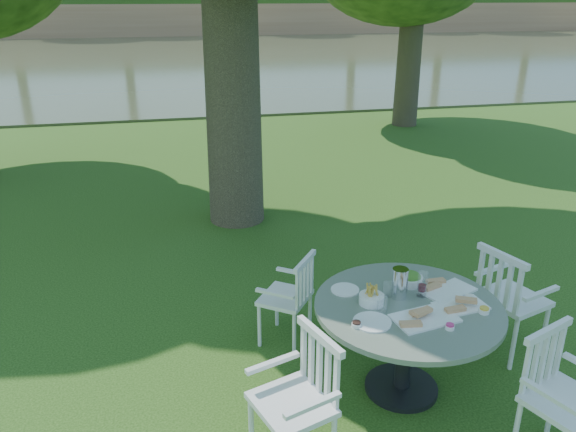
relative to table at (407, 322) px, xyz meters
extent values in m
plane|color=#17370B|center=(-0.53, 1.47, -0.61)|extent=(140.00, 140.00, 0.00)
cylinder|color=black|center=(0.00, 0.00, -0.59)|extent=(0.56, 0.56, 0.04)
cylinder|color=black|center=(0.00, 0.00, -0.23)|extent=(0.12, 0.12, 0.67)
cylinder|color=#5F6C5A|center=(0.00, 0.00, 0.13)|extent=(1.37, 1.37, 0.04)
cylinder|color=silver|center=(1.33, 0.16, -0.37)|extent=(0.04, 0.04, 0.47)
cylinder|color=silver|center=(1.21, 0.56, -0.37)|extent=(0.04, 0.04, 0.47)
cylinder|color=silver|center=(0.97, 0.04, -0.37)|extent=(0.04, 0.04, 0.47)
cylinder|color=silver|center=(0.85, 0.45, -0.37)|extent=(0.04, 0.04, 0.47)
cube|color=silver|center=(1.09, 0.30, -0.11)|extent=(0.57, 0.60, 0.04)
cube|color=silver|center=(0.89, 0.24, 0.11)|extent=(0.19, 0.48, 0.49)
cylinder|color=silver|center=(-0.76, 1.10, -0.40)|extent=(0.03, 0.03, 0.41)
cylinder|color=silver|center=(-0.97, 0.81, -0.40)|extent=(0.03, 0.03, 0.41)
cylinder|color=silver|center=(-0.49, 0.91, -0.40)|extent=(0.03, 0.03, 0.41)
cylinder|color=silver|center=(-0.71, 0.62, -0.40)|extent=(0.03, 0.03, 0.41)
cube|color=silver|center=(-0.73, 0.86, -0.18)|extent=(0.55, 0.56, 0.04)
cube|color=silver|center=(-0.59, 0.75, 0.01)|extent=(0.27, 0.36, 0.42)
cylinder|color=silver|center=(-1.24, -0.40, -0.38)|extent=(0.04, 0.04, 0.46)
cylinder|color=silver|center=(-0.89, -0.28, -0.38)|extent=(0.04, 0.04, 0.46)
cube|color=silver|center=(-1.00, -0.53, -0.13)|extent=(0.55, 0.58, 0.04)
cube|color=silver|center=(-0.80, -0.47, 0.09)|extent=(0.19, 0.46, 0.47)
cylinder|color=silver|center=(0.44, -0.80, -0.38)|extent=(0.04, 0.04, 0.45)
cylinder|color=silver|center=(0.82, -0.65, -0.38)|extent=(0.04, 0.04, 0.45)
cube|color=silver|center=(0.70, -0.89, -0.14)|extent=(0.58, 0.56, 0.04)
cube|color=silver|center=(0.62, -0.70, 0.07)|extent=(0.44, 0.20, 0.46)
cube|color=white|center=(0.03, -0.21, 0.16)|extent=(0.48, 0.34, 0.02)
cube|color=white|center=(0.35, -0.11, 0.16)|extent=(0.39, 0.25, 0.01)
cube|color=white|center=(0.38, 0.10, 0.16)|extent=(0.46, 0.36, 0.02)
cylinder|color=white|center=(-0.35, -0.17, 0.15)|extent=(0.27, 0.27, 0.01)
cylinder|color=white|center=(-0.39, 0.30, 0.15)|extent=(0.22, 0.22, 0.01)
cylinder|color=white|center=(-0.26, 0.08, 0.18)|extent=(0.18, 0.18, 0.07)
cylinder|color=white|center=(0.14, 0.29, 0.18)|extent=(0.20, 0.20, 0.07)
cylinder|color=silver|center=(-0.03, 0.12, 0.27)|extent=(0.12, 0.12, 0.24)
cylinder|color=white|center=(0.15, 0.10, 0.25)|extent=(0.07, 0.07, 0.20)
cylinder|color=white|center=(-0.11, 0.15, 0.20)|extent=(0.07, 0.07, 0.11)
cylinder|color=white|center=(-0.23, -0.05, 0.21)|extent=(0.07, 0.07, 0.12)
cylinder|color=white|center=(0.14, -0.36, 0.16)|extent=(0.06, 0.06, 0.03)
cylinder|color=white|center=(0.47, -0.22, 0.16)|extent=(0.08, 0.08, 0.03)
cylinder|color=white|center=(0.46, -0.03, 0.16)|extent=(0.06, 0.06, 0.03)
cylinder|color=white|center=(-0.47, -0.19, 0.16)|extent=(0.07, 0.07, 0.03)
cube|color=#363D24|center=(-0.53, 24.47, -0.61)|extent=(100.00, 28.00, 0.12)
cube|color=#9B6848|center=(-0.53, 39.97, 0.49)|extent=(100.00, 3.00, 2.20)
cube|color=#17370B|center=(-0.53, 47.47, 1.74)|extent=(100.00, 18.00, 0.30)
camera|label=1|loc=(-1.64, -3.27, 2.25)|focal=35.00mm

